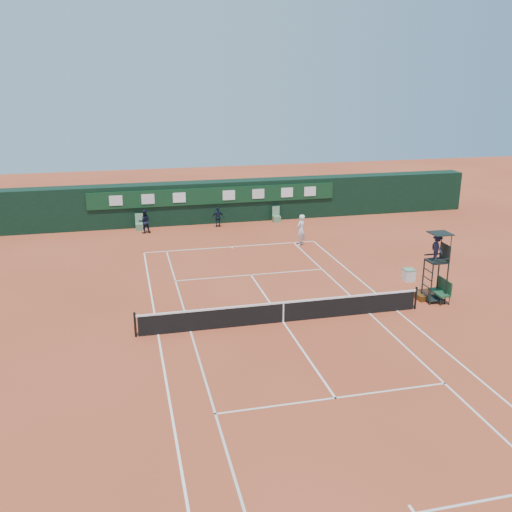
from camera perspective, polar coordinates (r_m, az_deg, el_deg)
The scene contains 14 objects.
ground at distance 25.42m, azimuth 2.73°, elevation -6.62°, with size 90.00×90.00×0.00m, color #BA4B2B.
court_lines at distance 25.41m, azimuth 2.73°, elevation -6.60°, with size 11.05×23.85×0.01m.
tennis_net at distance 25.21m, azimuth 2.75°, elevation -5.56°, with size 12.90×0.10×1.10m.
back_wall at distance 42.44m, azimuth -4.27°, elevation 5.46°, with size 40.00×1.65×3.00m.
linesman_chair_left at distance 41.00m, azimuth -11.56°, elevation 3.00°, with size 0.55×0.50×1.15m.
linesman_chair_right at distance 42.45m, azimuth 2.06°, elevation 3.85°, with size 0.55×0.50×1.15m.
umpire_chair at distance 28.13m, azimuth 17.68°, elevation 0.32°, with size 0.96×0.95×3.42m.
player_bench at distance 28.85m, azimuth 18.08°, elevation -3.20°, with size 0.56×1.20×1.10m.
tennis_bag at distance 28.91m, azimuth 16.06°, elevation -3.93°, with size 0.33×0.75×0.28m, color black.
cooler at distance 31.29m, azimuth 15.02°, elevation -1.83°, with size 0.57×0.57×0.65m.
tennis_ball at distance 33.44m, azimuth 3.23°, elevation -0.49°, with size 0.07×0.07×0.07m, color #C8D732.
player at distance 36.47m, azimuth 4.51°, elevation 2.61°, with size 0.73×0.48×2.01m, color white.
ball_kid_left at distance 40.01m, azimuth -11.09°, elevation 3.41°, with size 0.80×0.62×1.64m, color black.
ball_kid_right at distance 40.96m, azimuth -3.81°, elevation 3.90°, with size 0.85×0.35×1.45m, color black.
Camera 1 is at (-6.54, -22.23, 10.44)m, focal length 40.00 mm.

